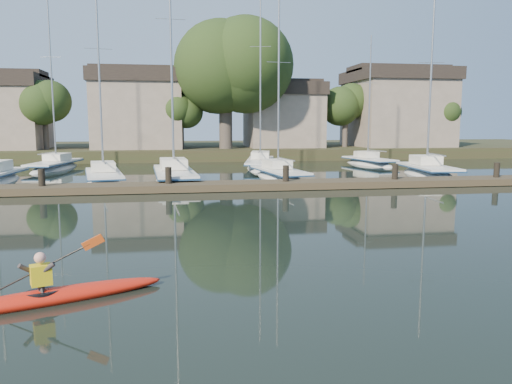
{
  "coord_description": "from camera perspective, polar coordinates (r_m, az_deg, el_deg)",
  "views": [
    {
      "loc": [
        -2.63,
        -11.11,
        3.39
      ],
      "look_at": [
        -0.12,
        4.41,
        1.2
      ],
      "focal_mm": 35.0,
      "sensor_mm": 36.0,
      "label": 1
    }
  ],
  "objects": [
    {
      "name": "sailboat_2",
      "position": [
        29.68,
        -9.3,
        0.88
      ],
      "size": [
        2.87,
        9.7,
        15.85
      ],
      "rotation": [
        0.0,
        0.0,
        0.07
      ],
      "color": "white",
      "rests_on": "ground"
    },
    {
      "name": "shore",
      "position": [
        51.58,
        -4.51,
        7.73
      ],
      "size": [
        90.0,
        25.25,
        12.75
      ],
      "color": "#2B371B",
      "rests_on": "ground"
    },
    {
      "name": "kayak",
      "position": [
        10.43,
        -22.58,
        -10.69
      ],
      "size": [
        4.27,
        2.11,
        1.39
      ],
      "rotation": [
        0.0,
        0.0,
        0.37
      ],
      "color": "red",
      "rests_on": "ground"
    },
    {
      "name": "sailboat_3",
      "position": [
        30.65,
        2.66,
        1.23
      ],
      "size": [
        2.96,
        7.72,
        12.13
      ],
      "rotation": [
        0.0,
        0.0,
        0.13
      ],
      "color": "white",
      "rests_on": "ground"
    },
    {
      "name": "dock",
      "position": [
        25.45,
        -3.18,
        0.73
      ],
      "size": [
        34.0,
        2.0,
        1.8
      ],
      "color": "#443927",
      "rests_on": "ground"
    },
    {
      "name": "sailboat_5",
      "position": [
        39.72,
        -21.93,
        2.21
      ],
      "size": [
        3.2,
        8.6,
        13.9
      ],
      "rotation": [
        0.0,
        0.0,
        -0.15
      ],
      "color": "white",
      "rests_on": "ground"
    },
    {
      "name": "sailboat_4",
      "position": [
        34.26,
        19.0,
        1.47
      ],
      "size": [
        2.94,
        7.56,
        12.54
      ],
      "rotation": [
        0.0,
        0.0,
        -0.1
      ],
      "color": "white",
      "rests_on": "ground"
    },
    {
      "name": "sailboat_7",
      "position": [
        41.75,
        12.75,
        2.84
      ],
      "size": [
        3.08,
        7.29,
        11.41
      ],
      "rotation": [
        0.0,
        0.0,
        0.18
      ],
      "color": "white",
      "rests_on": "ground"
    },
    {
      "name": "sailboat_1",
      "position": [
        30.16,
        -16.97,
        0.79
      ],
      "size": [
        3.35,
        8.16,
        12.99
      ],
      "rotation": [
        0.0,
        0.0,
        0.18
      ],
      "color": "white",
      "rests_on": "ground"
    },
    {
      "name": "ground",
      "position": [
        11.91,
        4.01,
        -8.63
      ],
      "size": [
        160.0,
        160.0,
        0.0
      ],
      "primitive_type": "plane",
      "color": "black",
      "rests_on": "ground"
    },
    {
      "name": "sailboat_6",
      "position": [
        38.42,
        0.48,
        2.6
      ],
      "size": [
        3.95,
        9.97,
        15.52
      ],
      "rotation": [
        0.0,
        0.0,
        -0.2
      ],
      "color": "white",
      "rests_on": "ground"
    }
  ]
}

